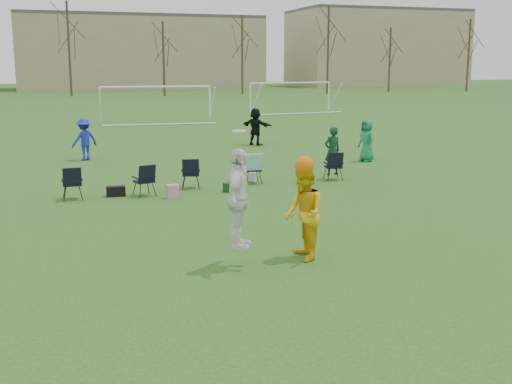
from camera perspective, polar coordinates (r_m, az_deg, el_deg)
name	(u,v)px	position (r m, az deg, el deg)	size (l,w,h in m)	color
ground	(224,269)	(12.39, -2.85, -6.89)	(260.00, 260.00, 0.00)	#225119
fielder_blue	(84,139)	(27.16, -15.01, 4.54)	(1.11, 0.64, 1.72)	#1828B7
fielder_green_far	(367,140)	(26.29, 9.81, 4.54)	(0.83, 0.54, 1.70)	#167E4A
fielder_black	(255,127)	(31.26, -0.05, 5.84)	(1.67, 0.53, 1.80)	black
center_contest	(276,206)	(12.47, 1.77, -1.28)	(2.25, 1.23, 2.67)	white
sideline_setup	(228,171)	(20.45, -2.53, 1.91)	(9.21, 2.25, 1.80)	#0F381F
goal_mid	(156,94)	(43.98, -8.88, 8.62)	(7.40, 0.63, 2.46)	white
goal_right	(291,89)	(52.96, 3.12, 9.16)	(7.35, 1.14, 2.46)	white
tree_line	(72,54)	(81.29, -16.05, 11.71)	(110.28, 3.28, 11.40)	#382B21
building_row	(107,51)	(107.84, -13.12, 12.11)	(126.00, 16.00, 13.00)	tan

